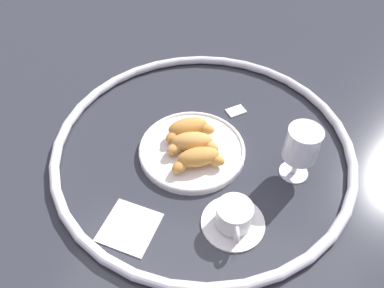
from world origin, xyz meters
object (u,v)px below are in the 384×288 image
(pastry_plate, at_px, (192,149))
(croissant_extra, at_px, (197,158))
(folded_napkin, at_px, (129,227))
(juice_glass_left, at_px, (302,146))
(croissant_large, at_px, (188,128))
(sugar_packet, at_px, (236,110))
(coffee_cup_near, at_px, (234,217))
(croissant_small, at_px, (192,143))

(pastry_plate, bearing_deg, croissant_extra, 113.28)
(pastry_plate, relative_size, folded_napkin, 2.38)
(croissant_extra, bearing_deg, juice_glass_left, -171.83)
(croissant_large, height_order, folded_napkin, croissant_large)
(croissant_extra, distance_m, sugar_packet, 0.23)
(croissant_extra, bearing_deg, folded_napkin, 59.30)
(croissant_large, bearing_deg, pastry_plate, 112.83)
(coffee_cup_near, distance_m, folded_napkin, 0.22)
(coffee_cup_near, bearing_deg, croissant_small, -55.40)
(croissant_extra, xyz_separation_m, sugar_packet, (-0.07, -0.22, -0.03))
(pastry_plate, distance_m, croissant_large, 0.05)
(pastry_plate, relative_size, sugar_packet, 5.24)
(croissant_extra, distance_m, juice_glass_left, 0.24)
(pastry_plate, distance_m, croissant_extra, 0.06)
(croissant_small, bearing_deg, coffee_cup_near, 124.60)
(coffee_cup_near, bearing_deg, croissant_large, -57.68)
(coffee_cup_near, xyz_separation_m, folded_napkin, (0.21, 0.05, -0.02))
(croissant_small, xyz_separation_m, juice_glass_left, (-0.25, 0.01, 0.06))
(croissant_extra, xyz_separation_m, folded_napkin, (0.11, 0.18, -0.04))
(folded_napkin, bearing_deg, croissant_large, -104.21)
(pastry_plate, relative_size, coffee_cup_near, 1.93)
(pastry_plate, xyz_separation_m, croissant_extra, (-0.02, 0.05, 0.03))
(croissant_small, xyz_separation_m, croissant_extra, (-0.02, 0.05, 0.00))
(croissant_large, xyz_separation_m, sugar_packet, (-0.11, -0.13, -0.03))
(sugar_packet, bearing_deg, pastry_plate, 24.97)
(croissant_extra, distance_m, coffee_cup_near, 0.17)
(croissant_large, relative_size, sugar_packet, 2.44)
(croissant_extra, distance_m, folded_napkin, 0.22)
(croissant_extra, bearing_deg, croissant_small, -66.26)
(croissant_extra, height_order, folded_napkin, croissant_extra)
(croissant_small, xyz_separation_m, sugar_packet, (-0.09, -0.17, -0.03))
(croissant_large, bearing_deg, juice_glass_left, 167.40)
(sugar_packet, relative_size, folded_napkin, 0.45)
(croissant_large, distance_m, juice_glass_left, 0.28)
(coffee_cup_near, bearing_deg, pastry_plate, -55.67)
(juice_glass_left, distance_m, sugar_packet, 0.26)
(juice_glass_left, relative_size, sugar_packet, 2.80)
(sugar_packet, bearing_deg, coffee_cup_near, 58.51)
(juice_glass_left, height_order, folded_napkin, juice_glass_left)
(coffee_cup_near, height_order, juice_glass_left, juice_glass_left)
(sugar_packet, bearing_deg, folded_napkin, 29.03)
(pastry_plate, relative_size, croissant_large, 2.14)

